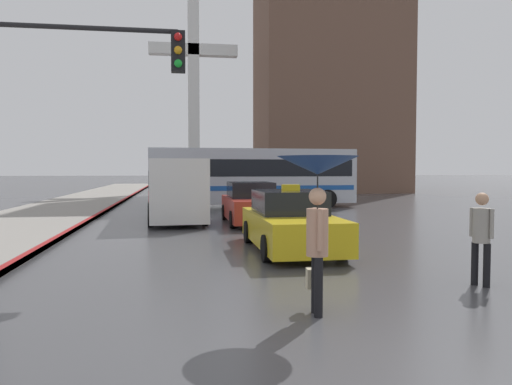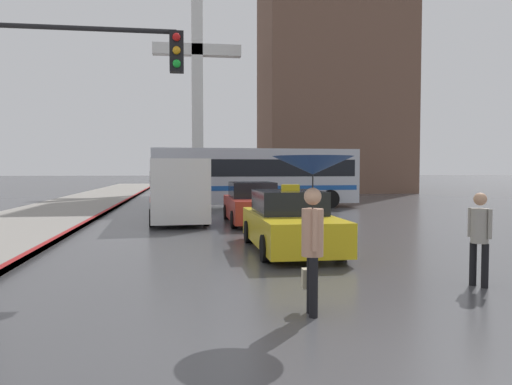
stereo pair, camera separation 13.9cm
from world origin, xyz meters
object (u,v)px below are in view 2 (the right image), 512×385
(pedestrian_with_umbrella, at_px, (313,185))
(pedestrian_man, at_px, (480,232))
(monument_cross, at_px, (197,81))
(traffic_light, at_px, (71,90))
(ambulance_van, at_px, (177,187))
(taxi, at_px, (290,223))
(sedan_red, at_px, (253,204))
(city_bus, at_px, (255,175))

(pedestrian_with_umbrella, xyz_separation_m, pedestrian_man, (3.27, 1.22, -0.87))
(pedestrian_man, relative_size, monument_cross, 0.10)
(traffic_light, relative_size, monument_cross, 0.31)
(ambulance_van, bearing_deg, pedestrian_with_umbrella, 95.57)
(pedestrian_with_umbrella, relative_size, traffic_light, 0.43)
(pedestrian_man, bearing_deg, taxi, -177.02)
(taxi, height_order, monument_cross, monument_cross)
(sedan_red, bearing_deg, monument_cross, -86.53)
(city_bus, bearing_deg, monument_cross, -173.45)
(city_bus, xyz_separation_m, pedestrian_man, (1.33, -17.92, -0.76))
(sedan_red, bearing_deg, traffic_light, 60.01)
(city_bus, distance_m, pedestrian_man, 17.99)
(ambulance_van, relative_size, pedestrian_man, 3.55)
(pedestrian_with_umbrella, height_order, traffic_light, traffic_light)
(sedan_red, bearing_deg, taxi, 90.59)
(traffic_light, bearing_deg, ambulance_van, 78.20)
(ambulance_van, bearing_deg, sedan_red, 156.57)
(ambulance_van, height_order, monument_cross, monument_cross)
(pedestrian_with_umbrella, xyz_separation_m, monument_cross, (-0.58, 34.57, 7.38))
(monument_cross, bearing_deg, taxi, -87.15)
(sedan_red, xyz_separation_m, monument_cross, (-1.38, 22.79, 8.49))
(sedan_red, bearing_deg, city_bus, -98.80)
(ambulance_van, distance_m, traffic_light, 9.66)
(taxi, bearing_deg, pedestrian_man, 119.44)
(taxi, distance_m, pedestrian_with_umbrella, 5.66)
(ambulance_van, height_order, traffic_light, traffic_light)
(taxi, distance_m, sedan_red, 6.30)
(taxi, xyz_separation_m, pedestrian_man, (2.40, -4.26, 0.26))
(pedestrian_man, bearing_deg, sedan_red, 166.71)
(monument_cross, bearing_deg, pedestrian_with_umbrella, -89.04)
(city_bus, height_order, pedestrian_man, city_bus)
(sedan_red, distance_m, traffic_light, 9.86)
(pedestrian_with_umbrella, height_order, monument_cross, monument_cross)
(city_bus, relative_size, pedestrian_man, 6.61)
(ambulance_van, relative_size, city_bus, 0.54)
(sedan_red, relative_size, pedestrian_with_umbrella, 2.14)
(pedestrian_man, bearing_deg, monument_cross, 160.13)
(sedan_red, height_order, traffic_light, traffic_light)
(pedestrian_man, height_order, monument_cross, monument_cross)
(ambulance_van, distance_m, pedestrian_man, 12.73)
(taxi, distance_m, traffic_light, 5.89)
(pedestrian_with_umbrella, bearing_deg, city_bus, -0.68)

